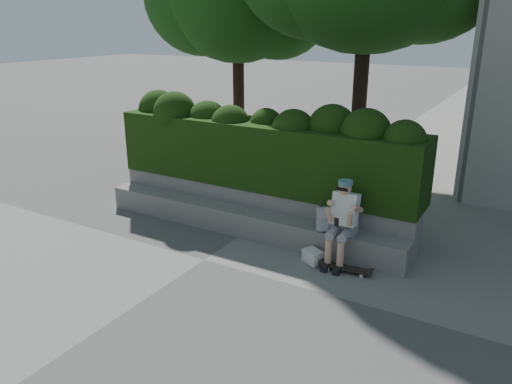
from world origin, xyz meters
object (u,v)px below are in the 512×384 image
Objects in this scene: backpack_plaid at (325,219)px; backpack_ground at (313,256)px; skateboard at (346,268)px; person at (343,219)px.

backpack_plaid reaches higher than backpack_ground.
skateboard is 1.95× the size of backpack_plaid.
person is at bearing 118.98° from skateboard.
backpack_ground is at bearing 169.46° from skateboard.
person is at bearing -42.79° from backpack_plaid.
backpack_ground is (-0.58, 0.05, 0.04)m from skateboard.
backpack_ground is at bearing -127.58° from backpack_plaid.
backpack_ground is (-0.05, -0.32, -0.54)m from backpack_plaid.
backpack_plaid is at bearing 139.85° from skateboard.
backpack_plaid is (-0.34, 0.08, -0.11)m from person.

